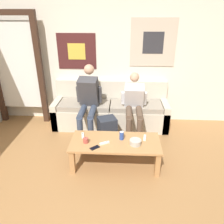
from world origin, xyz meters
The scene contains 15 objects.
ground_plane centered at (0.00, 0.00, 0.00)m, with size 18.00×18.00×0.00m, color #9E7042.
wall_back centered at (0.00, 2.47, 1.28)m, with size 10.00×0.07×2.55m.
door_frame centered at (-1.65, 2.25, 1.20)m, with size 1.00×0.10×2.15m.
couch centered at (0.16, 2.14, 0.30)m, with size 2.23×0.66×0.86m.
coffee_table centered at (0.31, 0.89, 0.33)m, with size 1.31×0.58×0.40m.
person_seated_adult centered at (-0.22, 1.79, 0.68)m, with size 0.47×0.94×1.26m.
person_seated_teen centered at (0.61, 1.78, 0.61)m, with size 0.47×0.90×1.12m.
backpack centered at (0.15, 1.47, 0.23)m, with size 0.37×0.36×0.47m.
ceramic_bowl centered at (0.60, 0.83, 0.44)m, with size 0.17×0.17×0.08m.
pillar_candle centered at (-0.11, 0.84, 0.43)m, with size 0.08×0.08×0.08m.
drink_can_blue centered at (0.40, 0.96, 0.46)m, with size 0.07×0.07×0.12m.
game_controller_near_left centered at (0.74, 0.99, 0.41)m, with size 0.06×0.15×0.03m.
game_controller_near_right centered at (0.16, 0.82, 0.41)m, with size 0.14×0.10×0.03m.
game_controller_far_center centered at (-0.19, 1.01, 0.41)m, with size 0.06×0.15×0.03m.
cell_phone centered at (0.03, 0.70, 0.40)m, with size 0.15×0.14×0.01m.
Camera 1 is at (0.41, -1.81, 2.13)m, focal length 35.00 mm.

